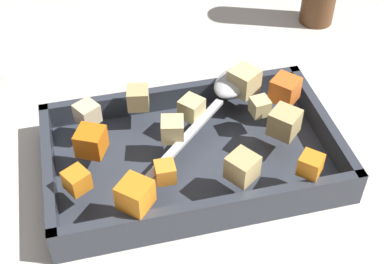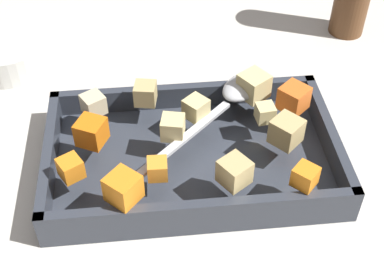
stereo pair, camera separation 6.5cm
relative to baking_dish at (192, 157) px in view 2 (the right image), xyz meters
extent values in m
plane|color=beige|center=(-0.01, -0.01, -0.01)|extent=(4.00, 4.00, 0.00)
cube|color=#333842|center=(0.00, 0.00, -0.01)|extent=(0.36, 0.22, 0.01)
cube|color=#333842|center=(0.00, -0.10, 0.02)|extent=(0.36, 0.01, 0.03)
cube|color=#333842|center=(0.00, 0.10, 0.02)|extent=(0.36, 0.01, 0.03)
cube|color=#333842|center=(-0.17, 0.00, 0.02)|extent=(0.01, 0.22, 0.03)
cube|color=#333842|center=(0.17, 0.00, 0.02)|extent=(0.01, 0.22, 0.03)
cube|color=orange|center=(0.04, 0.06, 0.05)|extent=(0.02, 0.02, 0.02)
cube|color=orange|center=(0.08, 0.09, 0.05)|extent=(0.05, 0.05, 0.03)
cube|color=orange|center=(0.14, 0.05, 0.05)|extent=(0.03, 0.03, 0.02)
cube|color=orange|center=(0.12, 0.00, 0.05)|extent=(0.04, 0.04, 0.03)
cube|color=orange|center=(-0.14, -0.04, 0.05)|extent=(0.05, 0.05, 0.03)
cube|color=orange|center=(-0.12, 0.09, 0.05)|extent=(0.03, 0.03, 0.02)
cube|color=tan|center=(-0.04, 0.07, 0.05)|extent=(0.04, 0.04, 0.03)
cube|color=#E0CC89|center=(0.02, -0.01, 0.05)|extent=(0.03, 0.03, 0.03)
cube|color=#E0CC89|center=(-0.01, -0.04, 0.05)|extent=(0.04, 0.04, 0.03)
cube|color=tan|center=(0.05, -0.07, 0.05)|extent=(0.03, 0.03, 0.03)
cube|color=beige|center=(0.12, -0.06, 0.05)|extent=(0.04, 0.04, 0.03)
cube|color=#E0CC89|center=(-0.09, -0.02, 0.05)|extent=(0.02, 0.02, 0.02)
cube|color=#E0CC89|center=(-0.09, -0.07, 0.05)|extent=(0.05, 0.05, 0.03)
cube|color=tan|center=(-0.11, 0.02, 0.05)|extent=(0.05, 0.05, 0.03)
ellipsoid|color=silver|center=(-0.08, -0.08, 0.04)|extent=(0.08, 0.08, 0.02)
cube|color=silver|center=(0.01, 0.00, 0.04)|extent=(0.13, 0.13, 0.01)
cylinder|color=silver|center=(0.26, -0.25, 0.01)|extent=(0.13, 0.13, 0.04)
camera|label=1|loc=(0.11, 0.46, 0.49)|focal=50.30mm
camera|label=2|loc=(0.05, 0.47, 0.49)|focal=50.30mm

